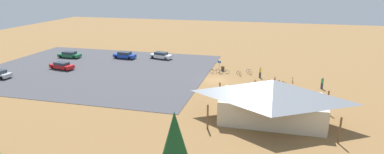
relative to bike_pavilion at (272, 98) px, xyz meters
The scene contains 23 objects.
ground 16.66m from the bike_pavilion, 57.61° to the right, with size 160.00×160.00×0.00m, color olive.
parking_lot_asphalt 34.87m from the bike_pavilion, 25.50° to the right, with size 40.94×32.37×0.05m, color #424247.
bike_pavilion is the anchor object (origin of this frame).
trash_bin 21.68m from the bike_pavilion, 66.13° to the right, with size 0.60×0.60×0.90m, color brown.
lot_sign 20.86m from the bike_pavilion, 63.74° to the right, with size 0.56×0.08×2.20m.
pine_west 17.81m from the bike_pavilion, 68.42° to the left, with size 2.88×2.88×7.23m.
bicycle_green_by_bin 13.65m from the bike_pavilion, 88.61° to the right, with size 1.84×0.48×0.87m.
bicycle_white_near_sign 19.47m from the bike_pavilion, 78.20° to the right, with size 1.05×1.49×0.91m.
bicycle_orange_yard_left 18.67m from the bike_pavilion, 72.47° to the right, with size 1.02×1.32×0.78m.
bicycle_yellow_yard_right 11.68m from the bike_pavilion, 107.33° to the right, with size 0.48×1.67×0.85m.
bicycle_blue_yard_center 19.98m from the bike_pavilion, 65.65° to the right, with size 1.65×0.50×0.76m.
bicycle_red_back_row 15.27m from the bike_pavilion, 91.50° to the right, with size 0.50×1.67×0.83m.
bicycle_black_edge_south 20.69m from the bike_pavilion, 61.39° to the right, with size 1.67×0.73×0.79m.
bicycle_teal_mid_cluster 13.04m from the bike_pavilion, 78.76° to the right, with size 0.48×1.81×0.91m.
bicycle_silver_lone_east 16.43m from the bike_pavilion, 101.35° to the right, with size 0.48×1.67×0.80m.
bicycle_purple_front_row 11.50m from the bike_pavilion, 81.27° to the right, with size 1.39×1.18×0.86m.
bicycle_green_near_porch 14.11m from the bike_pavilion, 96.11° to the right, with size 1.49×0.83×0.77m.
car_white_second_row 34.42m from the bike_pavilion, 48.64° to the right, with size 4.90×2.65×1.41m.
car_red_by_curb 40.02m from the bike_pavilion, 19.71° to the right, with size 4.89×2.52×1.33m.
car_green_inner_stall 47.22m from the bike_pavilion, 27.62° to the right, with size 4.75×1.86×1.33m.
car_blue_aisle_side 38.72m from the bike_pavilion, 38.68° to the right, with size 4.77×2.27×1.42m.
visitor_by_pavilion 15.47m from the bike_pavilion, 118.47° to the right, with size 0.36×0.36×1.86m.
visitor_near_lot 17.38m from the bike_pavilion, 83.39° to the right, with size 0.36×0.38×1.85m.
Camera 1 is at (-8.28, 49.12, 15.61)m, focal length 29.66 mm.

